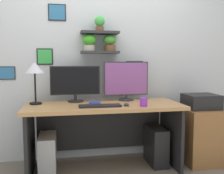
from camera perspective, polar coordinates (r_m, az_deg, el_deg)
ground_plane at (r=3.04m, az=-1.76°, el=-17.91°), size 8.00×8.00×0.00m
back_wall_assembly at (r=3.22m, az=-3.09°, el=8.14°), size 4.40×0.24×2.70m
desk at (r=2.92m, az=-1.97°, el=-7.66°), size 1.73×0.68×0.75m
monitor_left at (r=2.98m, az=-8.27°, el=1.01°), size 0.57×0.18×0.42m
monitor_right at (r=3.07m, az=3.19°, el=1.49°), size 0.54×0.18×0.47m
keyboard at (r=2.66m, az=-2.72°, el=-4.24°), size 0.44×0.14×0.02m
computer_mouse at (r=2.71m, az=3.25°, el=-3.96°), size 0.06×0.09×0.03m
desk_lamp at (r=2.90m, az=-16.99°, el=3.61°), size 0.20×0.20×0.47m
coffee_mug at (r=2.69m, az=7.12°, el=-3.41°), size 0.08×0.08×0.09m
scissors_tray at (r=2.85m, az=-3.84°, el=-3.53°), size 0.14×0.11×0.02m
drawer_cabinet at (r=3.31m, az=19.13°, el=-10.17°), size 0.44×0.50×0.66m
printer at (r=3.23m, az=19.38°, el=-3.07°), size 0.38×0.34×0.17m
computer_tower_left at (r=2.94m, az=-14.24°, el=-14.47°), size 0.18×0.40×0.43m
computer_tower_right at (r=3.15m, az=9.83°, el=-12.82°), size 0.18×0.40×0.44m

